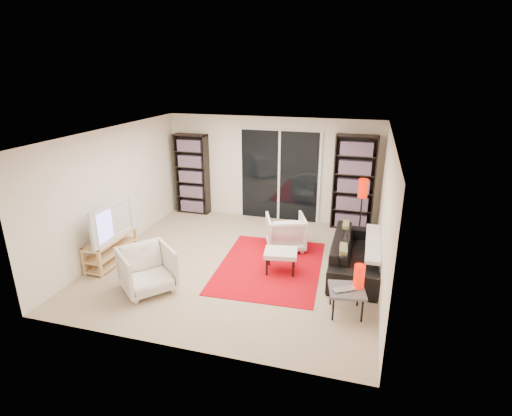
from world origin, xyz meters
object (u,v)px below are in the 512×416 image
Objects in this scene: armchair_front at (147,270)px; floor_lamp at (362,195)px; tv_stand at (111,249)px; bookshelf_right at (354,183)px; side_table at (347,292)px; armchair_back at (286,232)px; ottoman at (281,254)px; bookshelf_left at (192,174)px; sofa at (356,254)px.

floor_lamp is at bearing -8.18° from armchair_front.
bookshelf_right is at bearing 35.28° from tv_stand.
side_table is 0.43× the size of floor_lamp.
armchair_back reaches higher than ottoman.
tv_stand is 1.59× the size of armchair_back.
armchair_front is at bearing -77.12° from bookshelf_left.
bookshelf_left is 2.57× the size of armchair_back.
floor_lamp is at bearing -12.25° from bookshelf_left.
tv_stand is 0.57× the size of sofa.
bookshelf_left reaches higher than armchair_back.
armchair_front is at bearing -30.98° from tv_stand.
floor_lamp is at bearing -76.75° from bookshelf_right.
side_table is at bearing 103.92° from armchair_back.
bookshelf_left is 5.29m from side_table.
tv_stand is at bearing -144.72° from bookshelf_right.
side_table is at bearing -91.86° from floor_lamp.
armchair_front reaches higher than sofa.
floor_lamp is (3.22, 2.77, 0.69)m from armchair_front.
bookshelf_left is 3.09m from armchair_back.
side_table is (0.12, -3.44, -0.69)m from bookshelf_right.
armchair_front is (-1.82, -2.18, 0.02)m from armchair_back.
side_table is at bearing -40.87° from bookshelf_left.
tv_stand is 3.33m from armchair_back.
bookshelf_right reaches higher than armchair_back.
floor_lamp is (4.38, 2.07, 0.79)m from tv_stand.
tv_stand is 1.51× the size of armchair_front.
armchair_front is 3.15m from side_table.
ottoman is at bearing -41.53° from bookshelf_left.
floor_lamp is (0.21, -0.88, 0.01)m from bookshelf_right.
bookshelf_left reaches higher than floor_lamp.
bookshelf_right reaches higher than side_table.
bookshelf_right is 4.78m from armchair_front.
armchair_front is at bearing 117.18° from sofa.
bookshelf_left is 0.92× the size of sofa.
bookshelf_right reaches higher than tv_stand.
armchair_back is at bearing 97.00° from ottoman.
sofa reaches higher than tv_stand.
floor_lamp reaches higher than side_table.
tv_stand is at bearing -170.87° from ottoman.
bookshelf_left reaches higher than armchair_front.
sofa is at bearing -84.41° from bookshelf_right.
bookshelf_right is 3.54× the size of side_table.
bookshelf_right is at bearing 66.32° from ottoman.
side_table is at bearing -87.93° from bookshelf_right.
floor_lamp is (1.41, 0.58, 0.71)m from armchair_back.
armchair_back is (2.65, -1.46, -0.63)m from bookshelf_left.
bookshelf_left is 2.44× the size of armchair_front.
bookshelf_left is 3.29× the size of side_table.
armchair_front reaches higher than armchair_back.
ottoman is (-1.27, -0.44, 0.04)m from sofa.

